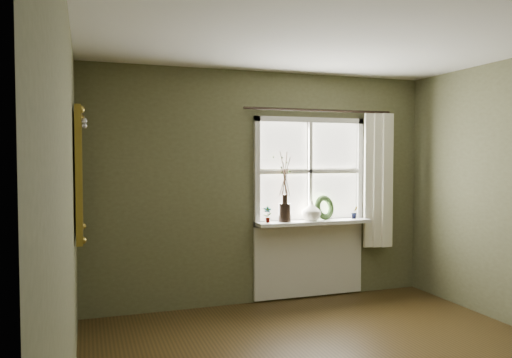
{
  "coord_description": "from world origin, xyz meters",
  "views": [
    {
      "loc": [
        -1.91,
        -3.03,
        1.64
      ],
      "look_at": [
        -0.34,
        1.55,
        1.43
      ],
      "focal_mm": 35.0,
      "sensor_mm": 36.0,
      "label": 1
    }
  ],
  "objects_px": {
    "dark_jug": "(285,213)",
    "wreath": "(324,210)",
    "gilt_mirror": "(79,173)",
    "cream_vase": "(311,211)"
  },
  "relations": [
    {
      "from": "dark_jug",
      "to": "wreath",
      "type": "relative_size",
      "value": 0.71
    },
    {
      "from": "gilt_mirror",
      "to": "cream_vase",
      "type": "bearing_deg",
      "value": 13.45
    },
    {
      "from": "wreath",
      "to": "cream_vase",
      "type": "bearing_deg",
      "value": 172.74
    },
    {
      "from": "wreath",
      "to": "gilt_mirror",
      "type": "height_order",
      "value": "gilt_mirror"
    },
    {
      "from": "cream_vase",
      "to": "gilt_mirror",
      "type": "relative_size",
      "value": 0.21
    },
    {
      "from": "cream_vase",
      "to": "wreath",
      "type": "height_order",
      "value": "wreath"
    },
    {
      "from": "wreath",
      "to": "gilt_mirror",
      "type": "distance_m",
      "value": 2.79
    },
    {
      "from": "dark_jug",
      "to": "gilt_mirror",
      "type": "relative_size",
      "value": 0.19
    },
    {
      "from": "gilt_mirror",
      "to": "dark_jug",
      "type": "bearing_deg",
      "value": 15.4
    },
    {
      "from": "dark_jug",
      "to": "cream_vase",
      "type": "distance_m",
      "value": 0.33
    }
  ]
}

